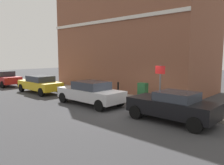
# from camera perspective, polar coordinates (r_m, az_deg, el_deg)

# --- Properties ---
(ground) EXTENTS (80.00, 80.00, 0.00)m
(ground) POSITION_cam_1_polar(r_m,az_deg,el_deg) (12.41, 4.05, -6.93)
(ground) COLOR #38383A
(sidewalk) EXTENTS (2.42, 30.00, 0.15)m
(sidewalk) POSITION_cam_1_polar(r_m,az_deg,el_deg) (17.91, -7.04, -2.42)
(sidewalk) COLOR gray
(sidewalk) RESTS_ON ground
(corner_building) EXTENTS (6.46, 13.41, 9.52)m
(corner_building) POSITION_cam_1_polar(r_m,az_deg,el_deg) (20.05, 5.07, 12.02)
(corner_building) COLOR brown
(corner_building) RESTS_ON ground
(car_black) EXTENTS (1.87, 3.97, 1.38)m
(car_black) POSITION_cam_1_polar(r_m,az_deg,el_deg) (10.37, 15.32, -5.80)
(car_black) COLOR black
(car_black) RESTS_ON ground
(car_silver) EXTENTS (1.88, 4.41, 1.43)m
(car_silver) POSITION_cam_1_polar(r_m,az_deg,el_deg) (13.53, -5.57, -2.57)
(car_silver) COLOR #B7B7BC
(car_silver) RESTS_ON ground
(car_yellow) EXTENTS (1.80, 4.31, 1.38)m
(car_yellow) POSITION_cam_1_polar(r_m,az_deg,el_deg) (18.61, -18.07, -0.33)
(car_yellow) COLOR gold
(car_yellow) RESTS_ON ground
(car_red) EXTENTS (1.89, 4.47, 1.46)m
(car_red) POSITION_cam_1_polar(r_m,az_deg,el_deg) (24.43, -26.14, 1.01)
(car_red) COLOR maroon
(car_red) RESTS_ON ground
(utility_cabinet) EXTENTS (0.46, 0.61, 1.15)m
(utility_cabinet) POSITION_cam_1_polar(r_m,az_deg,el_deg) (13.83, 7.93, -2.66)
(utility_cabinet) COLOR #1E4C28
(utility_cabinet) RESTS_ON sidewalk
(bollard_near_cabinet) EXTENTS (0.14, 0.14, 1.04)m
(bollard_near_cabinet) POSITION_cam_1_polar(r_m,az_deg,el_deg) (15.18, 1.58, -1.65)
(bollard_near_cabinet) COLOR black
(bollard_near_cabinet) RESTS_ON sidewalk
(bollard_far_kerb) EXTENTS (0.14, 0.14, 1.04)m
(bollard_far_kerb) POSITION_cam_1_polar(r_m,az_deg,el_deg) (15.71, -5.04, -1.38)
(bollard_far_kerb) COLOR black
(bollard_far_kerb) RESTS_ON sidewalk
(street_sign) EXTENTS (0.08, 0.60, 2.30)m
(street_sign) POSITION_cam_1_polar(r_m,az_deg,el_deg) (12.42, 12.29, 0.73)
(street_sign) COLOR #59595B
(street_sign) RESTS_ON sidewalk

